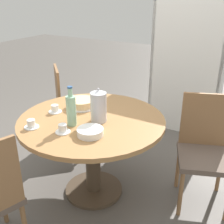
{
  "coord_description": "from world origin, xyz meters",
  "views": [
    {
      "loc": [
        1.16,
        -1.69,
        1.68
      ],
      "look_at": [
        0.0,
        0.33,
        0.65
      ],
      "focal_mm": 45.0,
      "sensor_mm": 36.0,
      "label": 1
    }
  ],
  "objects": [
    {
      "name": "coffee_pot",
      "position": [
        0.08,
        -0.01,
        0.85
      ],
      "size": [
        0.13,
        0.13,
        0.27
      ],
      "color": "silver",
      "rests_on": "dining_table"
    },
    {
      "name": "dining_table",
      "position": [
        0.0,
        0.0,
        0.57
      ],
      "size": [
        1.18,
        1.18,
        0.72
      ],
      "color": "#473828",
      "rests_on": "ground_plane"
    },
    {
      "name": "cup_a",
      "position": [
        -0.3,
        -0.36,
        0.75
      ],
      "size": [
        0.11,
        0.11,
        0.06
      ],
      "color": "white",
      "rests_on": "dining_table"
    },
    {
      "name": "cake_main",
      "position": [
        -0.21,
        0.15,
        0.76
      ],
      "size": [
        0.27,
        0.27,
        0.07
      ],
      "color": "silver",
      "rests_on": "dining_table"
    },
    {
      "name": "ground_plane",
      "position": [
        0.0,
        0.0,
        0.0
      ],
      "size": [
        14.0,
        14.0,
        0.0
      ],
      "primitive_type": "plane",
      "color": "#56514C"
    },
    {
      "name": "cup_c",
      "position": [
        -0.05,
        -0.31,
        0.75
      ],
      "size": [
        0.11,
        0.11,
        0.06
      ],
      "color": "white",
      "rests_on": "dining_table"
    },
    {
      "name": "bookshelf",
      "position": [
        0.29,
        1.62,
        0.87
      ],
      "size": [
        0.85,
        0.28,
        1.88
      ],
      "rotation": [
        0.0,
        0.0,
        3.14
      ],
      "color": "silver",
      "rests_on": "ground_plane"
    },
    {
      "name": "chair_b",
      "position": [
        -0.69,
        0.61,
        0.49
      ],
      "size": [
        0.59,
        0.59,
        0.92
      ],
      "rotation": [
        0.0,
        0.0,
        2.35
      ],
      "color": "olive",
      "rests_on": "ground_plane"
    },
    {
      "name": "water_bottle",
      "position": [
        -0.06,
        -0.17,
        0.85
      ],
      "size": [
        0.07,
        0.07,
        0.31
      ],
      "color": "#99C6A3",
      "rests_on": "dining_table"
    },
    {
      "name": "plate_stack",
      "position": [
        0.15,
        -0.24,
        0.75
      ],
      "size": [
        0.19,
        0.19,
        0.05
      ],
      "color": "white",
      "rests_on": "dining_table"
    },
    {
      "name": "chair_a",
      "position": [
        0.84,
        0.39,
        0.49
      ],
      "size": [
        0.54,
        0.54,
        0.92
      ],
      "rotation": [
        0.0,
        0.0,
        0.37
      ],
      "color": "olive",
      "rests_on": "ground_plane"
    },
    {
      "name": "cup_b",
      "position": [
        -0.33,
        -0.05,
        0.75
      ],
      "size": [
        0.11,
        0.11,
        0.06
      ],
      "color": "white",
      "rests_on": "dining_table"
    }
  ]
}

